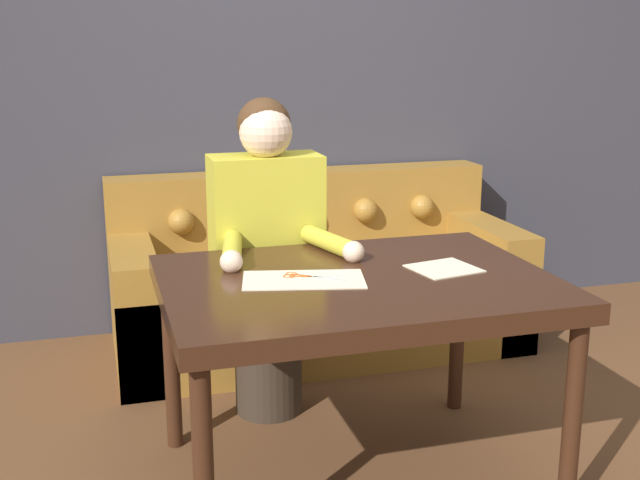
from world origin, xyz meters
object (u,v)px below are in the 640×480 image
at_px(dining_table, 357,297).
at_px(scissors, 304,277).
at_px(person, 267,257).
at_px(couch, 315,285).

relative_size(dining_table, scissors, 6.17).
distance_m(person, scissors, 0.57).
distance_m(dining_table, scissors, 0.19).
height_order(dining_table, person, person).
xyz_separation_m(dining_table, person, (-0.18, 0.61, -0.00)).
distance_m(dining_table, person, 0.63).
distance_m(dining_table, couch, 1.40).
bearing_deg(couch, person, -119.30).
relative_size(person, scissors, 6.21).
bearing_deg(person, dining_table, -73.85).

